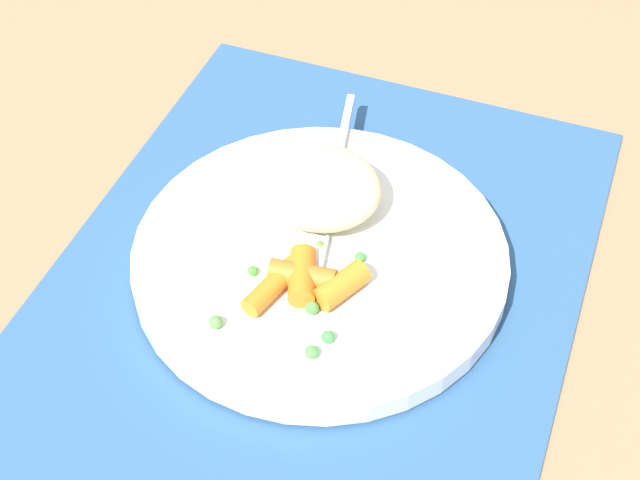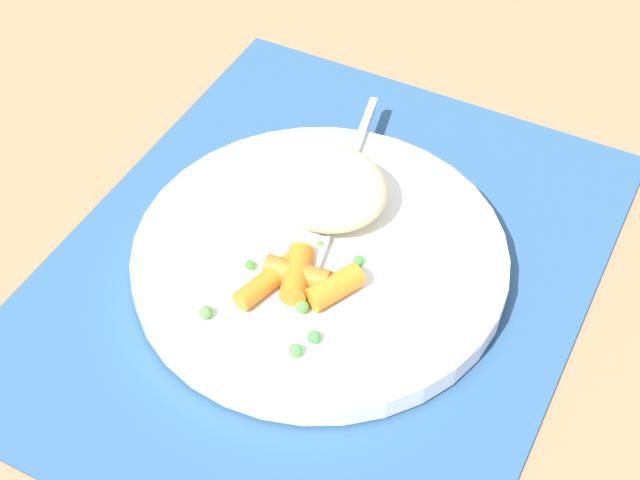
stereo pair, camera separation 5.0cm
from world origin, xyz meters
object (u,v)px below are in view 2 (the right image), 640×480
(rice_mound, at_px, (326,187))
(fork, at_px, (336,204))
(carrot_portion, at_px, (302,280))
(plate, at_px, (320,258))

(rice_mound, distance_m, fork, 0.02)
(carrot_portion, xyz_separation_m, fork, (-0.08, -0.01, -0.01))
(carrot_portion, height_order, fork, carrot_portion)
(rice_mound, bearing_deg, fork, 126.75)
(fork, bearing_deg, plate, 12.01)
(rice_mound, height_order, carrot_portion, rice_mound)
(carrot_portion, bearing_deg, fork, -169.93)
(fork, bearing_deg, carrot_portion, 10.07)
(plate, relative_size, rice_mound, 2.95)
(plate, bearing_deg, rice_mound, -158.97)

